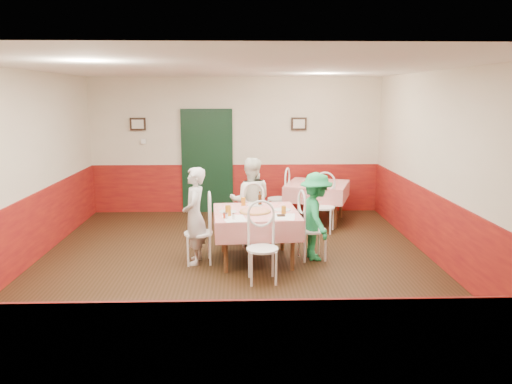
{
  "coord_description": "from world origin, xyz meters",
  "views": [
    {
      "loc": [
        0.09,
        -6.87,
        2.46
      ],
      "look_at": [
        0.32,
        0.28,
        1.05
      ],
      "focal_mm": 35.0,
      "sensor_mm": 36.0,
      "label": 1
    }
  ],
  "objects_px": {
    "chair_second_b": "(323,207)",
    "main_table": "(256,236)",
    "chair_right": "(312,230)",
    "diner_far": "(251,201)",
    "glass_c": "(243,201)",
    "chair_second_a": "(279,199)",
    "glass_b": "(284,210)",
    "chair_far": "(251,218)",
    "diner_left": "(195,216)",
    "chair_near": "(262,249)",
    "glass_a": "(228,211)",
    "beer_bottle": "(260,199)",
    "chair_left": "(198,233)",
    "pizza": "(255,211)",
    "second_table": "(317,203)",
    "wallet": "(281,215)",
    "diner_right": "(316,216)"
  },
  "relations": [
    {
      "from": "chair_second_b",
      "to": "main_table",
      "type": "bearing_deg",
      "value": -110.46
    },
    {
      "from": "main_table",
      "to": "chair_right",
      "type": "relative_size",
      "value": 1.36
    },
    {
      "from": "chair_second_b",
      "to": "diner_far",
      "type": "relative_size",
      "value": 0.63
    },
    {
      "from": "glass_c",
      "to": "chair_second_a",
      "type": "bearing_deg",
      "value": 70.1
    },
    {
      "from": "chair_second_b",
      "to": "glass_b",
      "type": "height_order",
      "value": "chair_second_b"
    },
    {
      "from": "chair_far",
      "to": "diner_left",
      "type": "height_order",
      "value": "diner_left"
    },
    {
      "from": "chair_near",
      "to": "chair_second_b",
      "type": "relative_size",
      "value": 1.0
    },
    {
      "from": "glass_a",
      "to": "beer_bottle",
      "type": "height_order",
      "value": "beer_bottle"
    },
    {
      "from": "chair_left",
      "to": "chair_second_b",
      "type": "distance_m",
      "value": 2.66
    },
    {
      "from": "chair_second_a",
      "to": "glass_b",
      "type": "distance_m",
      "value": 2.55
    },
    {
      "from": "chair_far",
      "to": "glass_c",
      "type": "distance_m",
      "value": 0.6
    },
    {
      "from": "glass_b",
      "to": "diner_left",
      "type": "distance_m",
      "value": 1.3
    },
    {
      "from": "chair_far",
      "to": "pizza",
      "type": "bearing_deg",
      "value": 80.89
    },
    {
      "from": "chair_near",
      "to": "chair_second_a",
      "type": "distance_m",
      "value": 3.19
    },
    {
      "from": "glass_c",
      "to": "beer_bottle",
      "type": "height_order",
      "value": "beer_bottle"
    },
    {
      "from": "beer_bottle",
      "to": "glass_b",
      "type": "bearing_deg",
      "value": -61.66
    },
    {
      "from": "chair_left",
      "to": "chair_near",
      "type": "bearing_deg",
      "value": 42.37
    },
    {
      "from": "main_table",
      "to": "glass_b",
      "type": "height_order",
      "value": "glass_b"
    },
    {
      "from": "second_table",
      "to": "chair_right",
      "type": "relative_size",
      "value": 1.24
    },
    {
      "from": "diner_far",
      "to": "chair_second_a",
      "type": "bearing_deg",
      "value": -110.37
    },
    {
      "from": "wallet",
      "to": "glass_a",
      "type": "bearing_deg",
      "value": 173.2
    },
    {
      "from": "chair_near",
      "to": "glass_b",
      "type": "height_order",
      "value": "chair_near"
    },
    {
      "from": "chair_second_a",
      "to": "diner_left",
      "type": "xyz_separation_m",
      "value": [
        -1.41,
        -2.38,
        0.26
      ]
    },
    {
      "from": "glass_c",
      "to": "diner_left",
      "type": "distance_m",
      "value": 0.85
    },
    {
      "from": "main_table",
      "to": "glass_a",
      "type": "xyz_separation_m",
      "value": [
        -0.4,
        -0.27,
        0.46
      ]
    },
    {
      "from": "chair_right",
      "to": "glass_b",
      "type": "relative_size",
      "value": 7.2
    },
    {
      "from": "wallet",
      "to": "diner_right",
      "type": "height_order",
      "value": "diner_right"
    },
    {
      "from": "chair_near",
      "to": "diner_right",
      "type": "bearing_deg",
      "value": 43.1
    },
    {
      "from": "main_table",
      "to": "chair_second_b",
      "type": "distance_m",
      "value": 2.01
    },
    {
      "from": "chair_far",
      "to": "chair_second_a",
      "type": "relative_size",
      "value": 1.0
    },
    {
      "from": "second_table",
      "to": "diner_far",
      "type": "distance_m",
      "value": 1.97
    },
    {
      "from": "main_table",
      "to": "diner_right",
      "type": "distance_m",
      "value": 0.94
    },
    {
      "from": "glass_a",
      "to": "glass_c",
      "type": "xyz_separation_m",
      "value": [
        0.22,
        0.66,
        -0.01
      ]
    },
    {
      "from": "chair_second_b",
      "to": "glass_b",
      "type": "bearing_deg",
      "value": -97.82
    },
    {
      "from": "chair_second_b",
      "to": "diner_left",
      "type": "distance_m",
      "value": 2.71
    },
    {
      "from": "second_table",
      "to": "diner_left",
      "type": "bearing_deg",
      "value": -132.26
    },
    {
      "from": "beer_bottle",
      "to": "pizza",
      "type": "bearing_deg",
      "value": -101.35
    },
    {
      "from": "chair_second_a",
      "to": "chair_left",
      "type": "bearing_deg",
      "value": -11.39
    },
    {
      "from": "chair_left",
      "to": "chair_second_b",
      "type": "height_order",
      "value": "same"
    },
    {
      "from": "chair_left",
      "to": "pizza",
      "type": "height_order",
      "value": "chair_left"
    },
    {
      "from": "main_table",
      "to": "pizza",
      "type": "distance_m",
      "value": 0.41
    },
    {
      "from": "beer_bottle",
      "to": "chair_second_b",
      "type": "bearing_deg",
      "value": 44.69
    },
    {
      "from": "chair_left",
      "to": "glass_a",
      "type": "xyz_separation_m",
      "value": [
        0.44,
        -0.21,
        0.39
      ]
    },
    {
      "from": "beer_bottle",
      "to": "diner_left",
      "type": "distance_m",
      "value": 1.08
    },
    {
      "from": "glass_b",
      "to": "diner_left",
      "type": "bearing_deg",
      "value": 173.83
    },
    {
      "from": "chair_far",
      "to": "diner_far",
      "type": "distance_m",
      "value": 0.27
    },
    {
      "from": "second_table",
      "to": "chair_far",
      "type": "xyz_separation_m",
      "value": [
        -1.32,
        -1.47,
        0.08
      ]
    },
    {
      "from": "wallet",
      "to": "chair_right",
      "type": "bearing_deg",
      "value": 32.01
    },
    {
      "from": "pizza",
      "to": "wallet",
      "type": "relative_size",
      "value": 4.02
    },
    {
      "from": "pizza",
      "to": "beer_bottle",
      "type": "bearing_deg",
      "value": 78.65
    }
  ]
}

